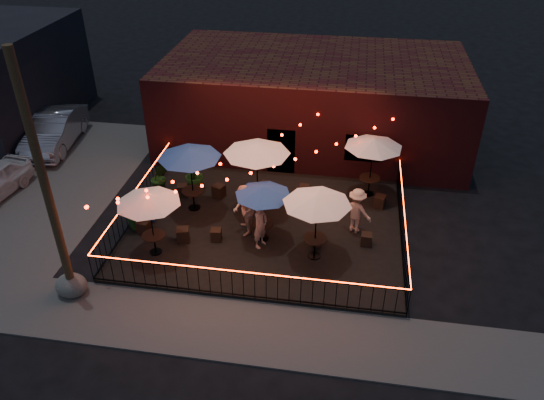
{
  "coord_description": "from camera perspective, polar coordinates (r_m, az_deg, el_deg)",
  "views": [
    {
      "loc": [
        2.83,
        -14.04,
        11.69
      ],
      "look_at": [
        0.21,
        2.28,
        1.08
      ],
      "focal_mm": 35.0,
      "sensor_mm": 36.0,
      "label": 1
    }
  ],
  "objects": [
    {
      "name": "utility_pole",
      "position": [
        16.06,
        -23.16,
        1.19
      ],
      "size": [
        0.26,
        0.26,
        8.0
      ],
      "primitive_type": "cylinder",
      "color": "#372916",
      "rests_on": "ground"
    },
    {
      "name": "ground",
      "position": [
        18.49,
        -1.77,
        -6.55
      ],
      "size": [
        110.0,
        110.0,
        0.0
      ],
      "primitive_type": "plane",
      "color": "black",
      "rests_on": "ground"
    },
    {
      "name": "potted_shrub_a",
      "position": [
        20.08,
        -14.22,
        -1.2
      ],
      "size": [
        1.49,
        1.39,
        1.35
      ],
      "primitive_type": "imported",
      "rotation": [
        0.0,
        0.0,
        0.34
      ],
      "color": "#0B340D",
      "rests_on": "patio"
    },
    {
      "name": "cafe_table_5",
      "position": [
        21.0,
        10.89,
        5.97
      ],
      "size": [
        2.78,
        2.78,
        2.52
      ],
      "rotation": [
        0.0,
        0.0,
        0.25
      ],
      "color": "black",
      "rests_on": "patio"
    },
    {
      "name": "bistro_chair_0",
      "position": [
        19.95,
        -13.57,
        -2.82
      ],
      "size": [
        0.5,
        0.5,
        0.51
      ],
      "primitive_type": "cube",
      "rotation": [
        0.0,
        0.0,
        -0.19
      ],
      "color": "black",
      "rests_on": "patio"
    },
    {
      "name": "sidewalk",
      "position": [
        16.14,
        -3.96,
        -13.69
      ],
      "size": [
        18.0,
        2.5,
        0.05
      ],
      "primitive_type": "cube",
      "color": "#484643",
      "rests_on": "ground"
    },
    {
      "name": "bistro_chair_10",
      "position": [
        21.16,
        6.74,
        0.07
      ],
      "size": [
        0.46,
        0.46,
        0.43
      ],
      "primitive_type": "cube",
      "rotation": [
        0.0,
        0.0,
        -0.31
      ],
      "color": "black",
      "rests_on": "patio"
    },
    {
      "name": "brick_building",
      "position": [
        25.97,
        4.51,
        10.68
      ],
      "size": [
        14.0,
        8.0,
        4.0
      ],
      "color": "#3B1012",
      "rests_on": "ground"
    },
    {
      "name": "bistro_chair_11",
      "position": [
        21.27,
        11.5,
        -0.14
      ],
      "size": [
        0.5,
        0.5,
        0.48
      ],
      "primitive_type": "cube",
      "rotation": [
        0.0,
        0.0,
        2.86
      ],
      "color": "black",
      "rests_on": "patio"
    },
    {
      "name": "fence_right",
      "position": [
        19.58,
        13.86,
        -2.67
      ],
      "size": [
        0.04,
        8.0,
        1.04
      ],
      "rotation": [
        0.0,
        0.0,
        1.57
      ],
      "color": "black",
      "rests_on": "patio"
    },
    {
      "name": "potted_shrub_b",
      "position": [
        21.96,
        -11.95,
        2.38
      ],
      "size": [
        0.95,
        0.85,
        1.43
      ],
      "primitive_type": "imported",
      "rotation": [
        0.0,
        0.0,
        0.33
      ],
      "color": "#1F3E13",
      "rests_on": "patio"
    },
    {
      "name": "patron_b",
      "position": [
        19.01,
        -3.06,
        -1.11
      ],
      "size": [
        0.98,
        1.12,
        1.95
      ],
      "primitive_type": "imported",
      "rotation": [
        0.0,
        0.0,
        -1.28
      ],
      "color": "tan",
      "rests_on": "patio"
    },
    {
      "name": "cooler",
      "position": [
        20.56,
        -13.37,
        -1.07
      ],
      "size": [
        0.66,
        0.51,
        0.82
      ],
      "rotation": [
        0.0,
        0.0,
        0.1
      ],
      "color": "#0636A0",
      "rests_on": "patio"
    },
    {
      "name": "cafe_table_0",
      "position": [
        17.81,
        -13.19,
        0.06
      ],
      "size": [
        2.23,
        2.23,
        2.4
      ],
      "rotation": [
        0.0,
        0.0,
        0.03
      ],
      "color": "black",
      "rests_on": "patio"
    },
    {
      "name": "bistro_chair_7",
      "position": [
        21.65,
        3.46,
        1.09
      ],
      "size": [
        0.37,
        0.37,
        0.43
      ],
      "primitive_type": "cube",
      "rotation": [
        0.0,
        0.0,
        3.17
      ],
      "color": "black",
      "rests_on": "patio"
    },
    {
      "name": "bistro_chair_8",
      "position": [
        18.87,
        4.79,
        -4.35
      ],
      "size": [
        0.36,
        0.36,
        0.42
      ],
      "primitive_type": "cube",
      "rotation": [
        0.0,
        0.0,
        -0.01
      ],
      "color": "black",
      "rests_on": "patio"
    },
    {
      "name": "bistro_chair_3",
      "position": [
        21.59,
        -5.74,
        0.98
      ],
      "size": [
        0.56,
        0.56,
        0.51
      ],
      "primitive_type": "cube",
      "rotation": [
        0.0,
        0.0,
        2.75
      ],
      "color": "black",
      "rests_on": "patio"
    },
    {
      "name": "cafe_table_3",
      "position": [
        19.68,
        -1.65,
        5.47
      ],
      "size": [
        2.88,
        2.88,
        2.78
      ],
      "rotation": [
        0.0,
        0.0,
        0.15
      ],
      "color": "black",
      "rests_on": "patio"
    },
    {
      "name": "cafe_table_1",
      "position": [
        19.89,
        -8.88,
        4.93
      ],
      "size": [
        3.07,
        3.07,
        2.63
      ],
      "rotation": [
        0.0,
        0.0,
        0.35
      ],
      "color": "black",
      "rests_on": "patio"
    },
    {
      "name": "festoon_lights",
      "position": [
        18.62,
        -3.99,
        3.09
      ],
      "size": [
        10.02,
        8.72,
        1.32
      ],
      "color": "red",
      "rests_on": "ground"
    },
    {
      "name": "bistro_chair_5",
      "position": [
        19.28,
        -1.47,
        -3.18
      ],
      "size": [
        0.42,
        0.42,
        0.49
      ],
      "primitive_type": "cube",
      "rotation": [
        0.0,
        0.0,
        3.15
      ],
      "color": "black",
      "rests_on": "patio"
    },
    {
      "name": "patron_c",
      "position": [
        19.38,
        9.08,
        -1.15
      ],
      "size": [
        1.31,
        1.06,
        1.76
      ],
      "primitive_type": "imported",
      "rotation": [
        0.0,
        0.0,
        2.73
      ],
      "color": "#CC9D8C",
      "rests_on": "patio"
    },
    {
      "name": "bistro_chair_6",
      "position": [
        21.74,
        -0.72,
        1.35
      ],
      "size": [
        0.45,
        0.45,
        0.47
      ],
      "primitive_type": "cube",
      "rotation": [
        0.0,
        0.0,
        -0.16
      ],
      "color": "black",
      "rests_on": "patio"
    },
    {
      "name": "cafe_table_2",
      "position": [
        18.11,
        -0.97,
        0.88
      ],
      "size": [
        2.09,
        2.09,
        2.18
      ],
      "rotation": [
        0.0,
        0.0,
        -0.06
      ],
      "color": "black",
      "rests_on": "patio"
    },
    {
      "name": "potted_shrub_c",
      "position": [
        22.06,
        -8.4,
        2.84
      ],
      "size": [
        0.88,
        0.88,
        1.38
      ],
      "primitive_type": "imported",
      "rotation": [
        0.0,
        0.0,
        0.15
      ],
      "color": "#0E3A10",
      "rests_on": "patio"
    },
    {
      "name": "parking_lot",
      "position": [
        26.11,
        -26.84,
        2.33
      ],
      "size": [
        11.0,
        12.0,
        0.02
      ],
      "primitive_type": "cube",
      "color": "#484643",
      "rests_on": "ground"
    },
    {
      "name": "boulder",
      "position": [
        18.11,
        -20.77,
        -8.59
      ],
      "size": [
        1.16,
        1.06,
        0.74
      ],
      "primitive_type": "ellipsoid",
      "rotation": [
        0.0,
        0.0,
        0.31
      ],
      "color": "#4A4945",
      "rests_on": "ground"
    },
    {
      "name": "bistro_chair_1",
      "position": [
        19.27,
        -9.55,
        -3.7
      ],
      "size": [
        0.53,
        0.53,
        0.51
      ],
      "primitive_type": "cube",
      "rotation": [
        0.0,
        0.0,
        3.42
      ],
      "color": "black",
      "rests_on": "patio"
    },
    {
      "name": "patron_a",
      "position": [
        18.4,
        -1.26,
        -2.73
      ],
      "size": [
        0.65,
        0.75,
        1.75
      ],
      "primitive_type": "imported",
      "rotation": [
        0.0,
        0.0,
        1.14
      ],
      "color": "tan",
      "rests_on": "patio"
    },
    {
      "name": "bistro_chair_2",
      "position": [
        21.85,
        -9.6,
        1.03
      ],
      "size": [
        0.49,
        0.49,
        0.47
      ],
      "primitive_type": "cube",
      "rotation": [
        0.0,
        0.0,
        0.26
      ],
      "color": "black",
      "rests_on": "patio"
    },
    {
      "name": "bistro_chair_9",
      "position": [
        19.12,
        10.1,
        -4.19
      ],
      "size": [
        0.38,
        0.38,
        0.44
      ],
      "primitive_type": "cube",
      "rotation": [
        0.0,
        0.0,
        3.12
      ],
      "color": "black",
      "rests_on": "patio"
    },
    {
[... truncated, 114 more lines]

